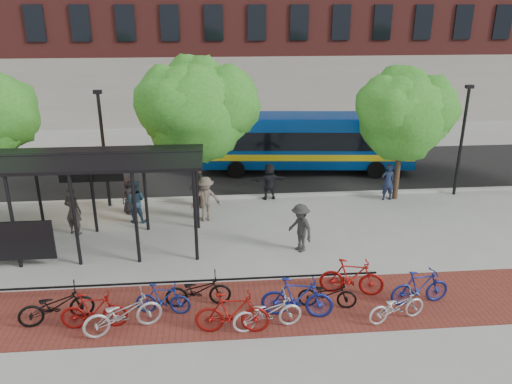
{
  "coord_description": "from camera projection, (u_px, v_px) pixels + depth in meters",
  "views": [
    {
      "loc": [
        -2.34,
        -17.6,
        8.35
      ],
      "look_at": [
        -0.71,
        0.45,
        1.6
      ],
      "focal_mm": 35.0,
      "sensor_mm": 36.0,
      "label": 1
    }
  ],
  "objects": [
    {
      "name": "ground",
      "position": [
        275.0,
        234.0,
        19.54
      ],
      "size": [
        160.0,
        160.0,
        0.0
      ],
      "primitive_type": "plane",
      "color": "#9E9E99",
      "rests_on": "ground"
    },
    {
      "name": "asphalt_street",
      "position": [
        257.0,
        171.0,
        27.0
      ],
      "size": [
        160.0,
        8.0,
        0.01
      ],
      "primitive_type": "cube",
      "color": "black",
      "rests_on": "ground"
    },
    {
      "name": "curb",
      "position": [
        264.0,
        196.0,
        23.25
      ],
      "size": [
        160.0,
        0.25,
        0.12
      ],
      "primitive_type": "cube",
      "color": "#B7B7B2",
      "rests_on": "ground"
    },
    {
      "name": "brick_strip",
      "position": [
        229.0,
        308.0,
        14.7
      ],
      "size": [
        24.0,
        3.0,
        0.01
      ],
      "primitive_type": "cube",
      "color": "maroon",
      "rests_on": "ground"
    },
    {
      "name": "bike_rack_rail",
      "position": [
        186.0,
        294.0,
        15.43
      ],
      "size": [
        12.0,
        0.05,
        0.95
      ],
      "primitive_type": "cube",
      "color": "black",
      "rests_on": "ground"
    },
    {
      "name": "bus_shelter",
      "position": [
        47.0,
        170.0,
        17.36
      ],
      "size": [
        10.6,
        3.07,
        3.6
      ],
      "color": "black",
      "rests_on": "ground"
    },
    {
      "name": "tree_b",
      "position": [
        198.0,
        106.0,
        20.86
      ],
      "size": [
        5.15,
        4.2,
        6.47
      ],
      "color": "#382619",
      "rests_on": "ground"
    },
    {
      "name": "tree_c",
      "position": [
        405.0,
        111.0,
        21.76
      ],
      "size": [
        4.66,
        3.8,
        5.92
      ],
      "color": "#382619",
      "rests_on": "ground"
    },
    {
      "name": "lamp_post_left",
      "position": [
        103.0,
        146.0,
        21.35
      ],
      "size": [
        0.35,
        0.2,
        5.12
      ],
      "color": "black",
      "rests_on": "ground"
    },
    {
      "name": "lamp_post_right",
      "position": [
        462.0,
        138.0,
        22.7
      ],
      "size": [
        0.35,
        0.2,
        5.12
      ],
      "color": "black",
      "rests_on": "ground"
    },
    {
      "name": "bus",
      "position": [
        305.0,
        139.0,
        26.42
      ],
      "size": [
        11.46,
        3.56,
        3.04
      ],
      "rotation": [
        0.0,
        0.0,
        -0.1
      ],
      "color": "navy",
      "rests_on": "ground"
    },
    {
      "name": "bike_0",
      "position": [
        56.0,
        305.0,
        13.9
      ],
      "size": [
        2.14,
        1.25,
        1.06
      ],
      "primitive_type": "imported",
      "rotation": [
        0.0,
        0.0,
        1.86
      ],
      "color": "black",
      "rests_on": "ground"
    },
    {
      "name": "bike_1",
      "position": [
        94.0,
        311.0,
        13.63
      ],
      "size": [
        1.82,
        0.53,
        1.09
      ],
      "primitive_type": "imported",
      "rotation": [
        0.0,
        0.0,
        1.58
      ],
      "color": "maroon",
      "rests_on": "ground"
    },
    {
      "name": "bike_2",
      "position": [
        123.0,
        313.0,
        13.49
      ],
      "size": [
        2.27,
        1.44,
        1.13
      ],
      "primitive_type": "imported",
      "rotation": [
        0.0,
        0.0,
        1.92
      ],
      "color": "#A6A6A8",
      "rests_on": "ground"
    },
    {
      "name": "bike_3",
      "position": [
        163.0,
        299.0,
        14.29
      ],
      "size": [
        1.67,
        0.7,
        0.97
      ],
      "primitive_type": "imported",
      "rotation": [
        0.0,
        0.0,
        1.41
      ],
      "color": "navy",
      "rests_on": "ground"
    },
    {
      "name": "bike_4",
      "position": [
        198.0,
        290.0,
        14.68
      ],
      "size": [
        1.96,
        0.76,
        1.02
      ],
      "primitive_type": "imported",
      "rotation": [
        0.0,
        0.0,
        1.62
      ],
      "color": "black",
      "rests_on": "ground"
    },
    {
      "name": "bike_5",
      "position": [
        232.0,
        313.0,
        13.42
      ],
      "size": [
        2.07,
        0.74,
        1.22
      ],
      "primitive_type": "imported",
      "rotation": [
        0.0,
        0.0,
        1.49
      ],
      "color": "maroon",
      "rests_on": "ground"
    },
    {
      "name": "bike_6",
      "position": [
        267.0,
        312.0,
        13.61
      ],
      "size": [
        2.05,
        1.02,
        1.03
      ],
      "primitive_type": "imported",
      "rotation": [
        0.0,
        0.0,
        1.75
      ],
      "color": "silver",
      "rests_on": "ground"
    },
    {
      "name": "bike_7",
      "position": [
        297.0,
        298.0,
        14.12
      ],
      "size": [
        2.13,
        0.97,
        1.24
      ],
      "primitive_type": "imported",
      "rotation": [
        0.0,
        0.0,
        1.38
      ],
      "color": "navy",
      "rests_on": "ground"
    },
    {
      "name": "bike_8",
      "position": [
        327.0,
        294.0,
        14.62
      ],
      "size": [
        1.8,
        0.91,
        0.9
      ],
      "primitive_type": "imported",
      "rotation": [
        0.0,
        0.0,
        1.38
      ],
      "color": "black",
      "rests_on": "ground"
    },
    {
      "name": "bike_9",
      "position": [
        352.0,
        277.0,
        15.25
      ],
      "size": [
        2.03,
        1.02,
        1.17
      ],
      "primitive_type": "imported",
      "rotation": [
        0.0,
        0.0,
        1.32
      ],
      "color": "maroon",
      "rests_on": "ground"
    },
    {
      "name": "bike_10",
      "position": [
        397.0,
        306.0,
        13.98
      ],
      "size": [
        1.87,
        1.04,
        0.93
      ],
      "primitive_type": "imported",
      "rotation": [
        0.0,
        0.0,
        1.82
      ],
      "color": "#BCBCBE",
      "rests_on": "ground"
    },
    {
      "name": "bike_11",
      "position": [
        420.0,
        287.0,
        14.77
      ],
      "size": [
        1.87,
        0.7,
        1.1
      ],
      "primitive_type": "imported",
      "rotation": [
        0.0,
        0.0,
        1.67
      ],
      "color": "navy",
      "rests_on": "ground"
    },
    {
      "name": "pedestrian_0",
      "position": [
        130.0,
        195.0,
        21.24
      ],
      "size": [
        0.94,
        0.89,
        1.62
      ],
      "primitive_type": "imported",
      "rotation": [
        0.0,
        0.0,
        0.64
      ],
      "color": "black",
      "rests_on": "ground"
    },
    {
      "name": "pedestrian_1",
      "position": [
        73.0,
        211.0,
        19.23
      ],
      "size": [
        0.79,
        0.64,
        1.87
      ],
      "primitive_type": "imported",
      "rotation": [
        0.0,
        0.0,
        2.81
      ],
      "color": "#3A342E",
      "rests_on": "ground"
    },
    {
      "name": "pedestrian_2",
      "position": [
        135.0,
        202.0,
        20.3
      ],
      "size": [
        0.9,
        0.72,
        1.79
      ],
      "primitive_type": "imported",
      "rotation": [
        0.0,
        0.0,
        3.09
      ],
      "color": "#1F3548",
      "rests_on": "ground"
    },
    {
      "name": "pedestrian_3",
      "position": [
        206.0,
        199.0,
        20.43
      ],
      "size": [
        1.34,
        0.93,
        1.9
      ],
      "primitive_type": "imported",
      "rotation": [
        0.0,
        0.0,
        0.19
      ],
      "color": "brown",
      "rests_on": "ground"
    },
    {
      "name": "pedestrian_4",
      "position": [
        200.0,
        190.0,
        21.88
      ],
      "size": [
        1.0,
        0.68,
        1.58
      ],
      "primitive_type": "imported",
      "rotation": [
        0.0,
        0.0,
        5.93
      ],
      "color": "#292929",
      "rests_on": "ground"
    },
    {
      "name": "pedestrian_5",
      "position": [
        269.0,
        181.0,
        22.8
      ],
      "size": [
        1.62,
        0.69,
        1.69
      ],
      "primitive_type": "imported",
      "rotation": [
        0.0,
        0.0,
        3.26
      ],
      "color": "black",
      "rests_on": "ground"
    },
    {
      "name": "pedestrian_7",
      "position": [
        388.0,
        182.0,
        22.7
      ],
      "size": [
        0.65,
        0.44,
        1.72
      ],
      "primitive_type": "imported",
      "rotation": [
        0.0,
        0.0,
        3.19
      ],
      "color": "#1A223E",
      "rests_on": "ground"
    },
    {
      "name": "pedestrian_9",
      "position": [
        300.0,
        228.0,
        17.88
      ],
      "size": [
        1.16,
        1.35,
        1.81
      ],
      "primitive_type": "imported",
      "rotation": [
        0.0,
        0.0,
        5.23
      ],
      "color": "#2B2B2B",
      "rests_on": "ground"
    }
  ]
}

